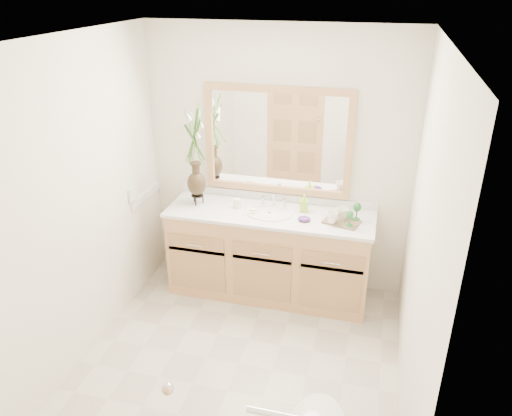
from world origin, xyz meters
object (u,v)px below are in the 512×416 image
(tray, at_px, (342,222))
(soap_bottle, at_px, (304,204))
(tumbler, at_px, (237,203))
(flower_vase, at_px, (195,145))

(tray, bearing_deg, soap_bottle, 172.78)
(soap_bottle, bearing_deg, tumbler, 173.45)
(flower_vase, height_order, soap_bottle, flower_vase)
(flower_vase, xyz_separation_m, tray, (1.32, -0.07, -0.55))
(tumbler, xyz_separation_m, tray, (0.94, -0.07, -0.03))
(tumbler, distance_m, tray, 0.94)
(flower_vase, relative_size, soap_bottle, 5.68)
(flower_vase, bearing_deg, tumbler, 0.79)
(flower_vase, distance_m, tray, 1.43)
(tumbler, xyz_separation_m, soap_bottle, (0.59, 0.08, 0.03))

